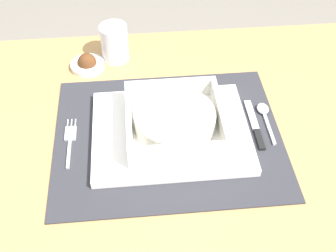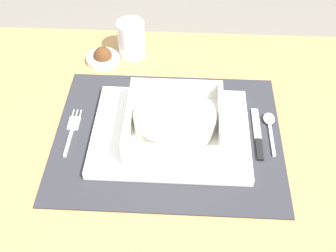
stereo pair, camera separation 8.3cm
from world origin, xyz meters
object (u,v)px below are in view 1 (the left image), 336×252
at_px(fork, 70,139).
at_px(condiment_saucer, 87,64).
at_px(spoon, 264,113).
at_px(drinking_glass, 115,44).
at_px(butter_knife, 255,127).
at_px(porridge_bowl, 175,121).
at_px(dining_table, 170,169).

xyz_separation_m(fork, condiment_saucer, (0.03, 0.23, 0.01)).
height_order(fork, condiment_saucer, condiment_saucer).
distance_m(fork, spoon, 0.39).
relative_size(drinking_glass, condiment_saucer, 1.11).
height_order(spoon, butter_knife, spoon).
bearing_deg(drinking_glass, fork, -109.64).
bearing_deg(condiment_saucer, porridge_bowl, -52.61).
distance_m(fork, drinking_glass, 0.27).
bearing_deg(spoon, drinking_glass, 147.10).
bearing_deg(fork, porridge_bowl, -3.87).
relative_size(dining_table, fork, 7.52).
bearing_deg(butter_knife, fork, 178.91).
xyz_separation_m(dining_table, fork, (-0.20, -0.00, 0.12)).
distance_m(spoon, drinking_glass, 0.38).
distance_m(butter_knife, drinking_glass, 0.38).
xyz_separation_m(dining_table, butter_knife, (0.17, -0.00, 0.12)).
distance_m(fork, butter_knife, 0.37).
bearing_deg(porridge_bowl, fork, 178.28).
height_order(dining_table, porridge_bowl, porridge_bowl).
relative_size(dining_table, butter_knife, 6.95).
relative_size(porridge_bowl, spoon, 1.63).
xyz_separation_m(porridge_bowl, spoon, (0.19, 0.04, -0.03)).
distance_m(drinking_glass, condiment_saucer, 0.08).
bearing_deg(porridge_bowl, dining_table, 133.45).
height_order(dining_table, drinking_glass, drinking_glass).
bearing_deg(spoon, butter_knife, -122.30).
xyz_separation_m(spoon, drinking_glass, (-0.30, 0.22, 0.03)).
bearing_deg(porridge_bowl, drinking_glass, 113.23).
height_order(dining_table, fork, fork).
relative_size(dining_table, drinking_glass, 10.92).
bearing_deg(spoon, dining_table, -167.33).
xyz_separation_m(spoon, butter_knife, (-0.03, -0.04, -0.00)).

